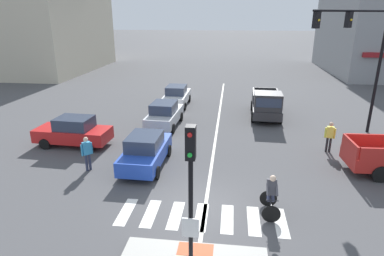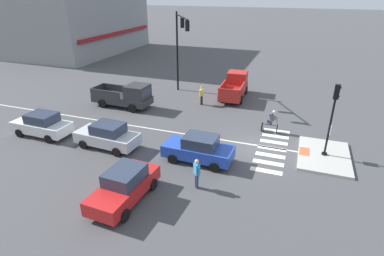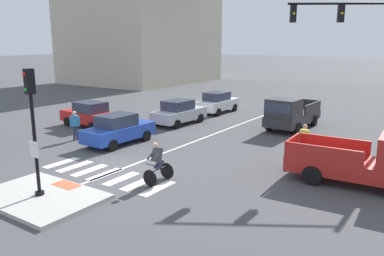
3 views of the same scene
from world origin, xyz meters
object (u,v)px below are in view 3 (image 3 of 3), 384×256
at_px(car_red_cross_left, 90,114).
at_px(pickup_truck_red_cross_right, 370,162).
at_px(pickup_truck_charcoal_eastbound_far, 290,114).
at_px(pedestrian_at_curb_left, 75,123).
at_px(traffic_light_mast, 368,48).
at_px(signal_pole, 33,121).
at_px(cyclist, 157,162).
at_px(car_silver_westbound_far, 179,112).
at_px(car_white_westbound_distant, 217,102).
at_px(car_blue_westbound_near, 118,129).
at_px(pedestrian_waiting_far_side, 304,139).

xyz_separation_m(car_red_cross_left, pickup_truck_red_cross_right, (17.14, -1.49, 0.17)).
height_order(pickup_truck_charcoal_eastbound_far, pickup_truck_red_cross_right, same).
height_order(car_red_cross_left, pickup_truck_red_cross_right, pickup_truck_red_cross_right).
bearing_deg(pedestrian_at_curb_left, traffic_light_mast, 24.89).
distance_m(signal_pole, traffic_light_mast, 15.20).
height_order(pickup_truck_charcoal_eastbound_far, cyclist, pickup_truck_charcoal_eastbound_far).
xyz_separation_m(car_silver_westbound_far, pickup_truck_charcoal_eastbound_far, (6.78, 2.64, 0.17)).
distance_m(car_white_westbound_distant, cyclist, 15.91).
bearing_deg(car_blue_westbound_near, car_red_cross_left, 155.34).
relative_size(signal_pole, pickup_truck_red_cross_right, 0.85).
relative_size(car_red_cross_left, pedestrian_waiting_far_side, 2.50).
height_order(car_blue_westbound_near, pickup_truck_charcoal_eastbound_far, pickup_truck_charcoal_eastbound_far).
relative_size(car_red_cross_left, car_silver_westbound_far, 1.00).
xyz_separation_m(car_blue_westbound_near, pedestrian_at_curb_left, (-2.60, -0.77, 0.17)).
relative_size(car_blue_westbound_near, car_red_cross_left, 0.99).
bearing_deg(pickup_truck_red_cross_right, car_silver_westbound_far, 157.14).
xyz_separation_m(car_blue_westbound_near, pedestrian_waiting_far_side, (9.24, 2.87, 0.17)).
relative_size(car_blue_westbound_near, pickup_truck_red_cross_right, 0.80).
xyz_separation_m(car_blue_westbound_near, car_red_cross_left, (-4.69, 2.15, 0.00)).
bearing_deg(pedestrian_waiting_far_side, car_white_westbound_distant, 138.82).
bearing_deg(car_silver_westbound_far, car_white_westbound_distant, 90.59).
distance_m(pickup_truck_red_cross_right, pedestrian_at_curb_left, 15.12).
height_order(car_blue_westbound_near, pedestrian_at_curb_left, pedestrian_at_curb_left).
xyz_separation_m(pickup_truck_charcoal_eastbound_far, pedestrian_at_curb_left, (-9.07, -9.46, 0.00)).
height_order(signal_pole, car_silver_westbound_far, signal_pole).
relative_size(signal_pole, car_silver_westbound_far, 1.05).
distance_m(car_red_cross_left, pedestrian_at_curb_left, 3.60).
xyz_separation_m(pickup_truck_red_cross_right, pedestrian_at_curb_left, (-15.05, -1.44, 0.00)).
height_order(traffic_light_mast, pickup_truck_red_cross_right, traffic_light_mast).
bearing_deg(car_blue_westbound_near, pedestrian_at_curb_left, -163.40).
bearing_deg(car_white_westbound_distant, pickup_truck_charcoal_eastbound_far, -20.79).
relative_size(traffic_light_mast, pickup_truck_charcoal_eastbound_far, 1.44).
bearing_deg(pedestrian_at_curb_left, signal_pole, -47.93).
distance_m(car_white_westbound_distant, pickup_truck_red_cross_right, 16.64).
height_order(car_white_westbound_distant, pickup_truck_red_cross_right, pickup_truck_red_cross_right).
xyz_separation_m(car_silver_westbound_far, pickup_truck_red_cross_right, (12.76, -5.38, 0.17)).
bearing_deg(pedestrian_waiting_far_side, car_red_cross_left, -177.04).
distance_m(traffic_light_mast, car_silver_westbound_far, 12.26).
height_order(traffic_light_mast, pedestrian_waiting_far_side, traffic_light_mast).
bearing_deg(pickup_truck_charcoal_eastbound_far, car_white_westbound_distant, 159.21).
bearing_deg(traffic_light_mast, car_silver_westbound_far, 177.83).
distance_m(car_white_westbound_distant, pedestrian_waiting_far_side, 12.77).
relative_size(signal_pole, car_white_westbound_distant, 1.07).
bearing_deg(pickup_truck_charcoal_eastbound_far, car_silver_westbound_far, -158.75).
xyz_separation_m(car_red_cross_left, cyclist, (10.23, -5.65, 0.06)).
bearing_deg(pedestrian_at_curb_left, pickup_truck_charcoal_eastbound_far, 46.19).
height_order(car_red_cross_left, car_silver_westbound_far, same).
xyz_separation_m(signal_pole, cyclist, (2.48, 3.55, -1.94)).
xyz_separation_m(traffic_light_mast, pickup_truck_charcoal_eastbound_far, (-4.69, 3.07, -4.15)).
bearing_deg(signal_pole, cyclist, 55.08).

